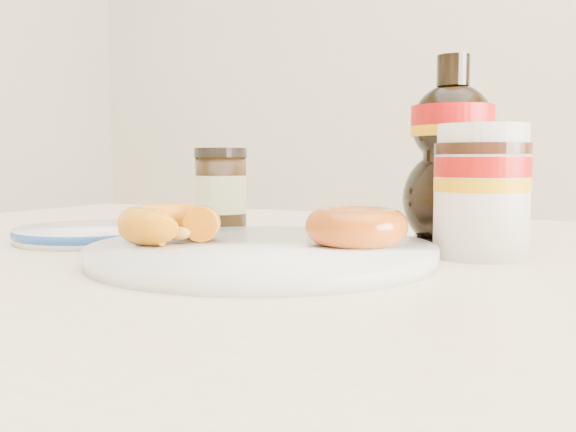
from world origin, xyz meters
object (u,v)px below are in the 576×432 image
at_px(dining_table, 368,349).
at_px(plate, 262,252).
at_px(blue_rim_saucer, 91,233).
at_px(nutella_jar, 482,186).
at_px(dark_jar, 221,191).
at_px(syrup_bottle, 452,151).
at_px(donut_bitten, 170,224).
at_px(donut_whole, 356,226).

distance_m(dining_table, plate, 0.13).
bearing_deg(blue_rim_saucer, dining_table, 3.99).
bearing_deg(dining_table, blue_rim_saucer, -176.01).
height_order(nutella_jar, blue_rim_saucer, nutella_jar).
bearing_deg(dark_jar, blue_rim_saucer, -118.03).
xyz_separation_m(dining_table, syrup_bottle, (0.04, 0.12, 0.18)).
xyz_separation_m(dining_table, blue_rim_saucer, (-0.30, -0.02, 0.09)).
bearing_deg(dark_jar, plate, -49.31).
height_order(donut_bitten, blue_rim_saucer, donut_bitten).
bearing_deg(donut_bitten, donut_whole, 4.36).
height_order(nutella_jar, dark_jar, nutella_jar).
distance_m(plate, syrup_bottle, 0.23).
relative_size(plate, nutella_jar, 2.51).
bearing_deg(nutella_jar, plate, -147.49).
distance_m(dining_table, syrup_bottle, 0.22).
xyz_separation_m(dining_table, nutella_jar, (0.09, 0.05, 0.15)).
height_order(syrup_bottle, blue_rim_saucer, syrup_bottle).
height_order(plate, syrup_bottle, syrup_bottle).
bearing_deg(donut_whole, syrup_bottle, 72.10).
height_order(plate, blue_rim_saucer, blue_rim_saucer).
relative_size(plate, donut_whole, 3.40).
distance_m(dining_table, donut_bitten, 0.21).
height_order(donut_bitten, syrup_bottle, syrup_bottle).
height_order(plate, nutella_jar, nutella_jar).
bearing_deg(blue_rim_saucer, nutella_jar, 9.75).
relative_size(nutella_jar, blue_rim_saucer, 0.74).
relative_size(donut_whole, blue_rim_saucer, 0.55).
bearing_deg(donut_whole, dark_jar, 147.30).
bearing_deg(blue_rim_saucer, syrup_bottle, 22.37).
xyz_separation_m(donut_bitten, syrup_bottle, (0.20, 0.20, 0.07)).
bearing_deg(blue_rim_saucer, plate, -9.26).
distance_m(dark_jar, blue_rim_saucer, 0.16).
xyz_separation_m(donut_bitten, dark_jar, (-0.07, 0.20, 0.02)).
xyz_separation_m(plate, dark_jar, (-0.15, 0.18, 0.04)).
bearing_deg(donut_whole, plate, -155.89).
height_order(plate, donut_whole, donut_whole).
relative_size(dining_table, plate, 4.72).
bearing_deg(syrup_bottle, plate, -123.80).
xyz_separation_m(dining_table, dark_jar, (-0.23, 0.12, 0.13)).
distance_m(donut_whole, nutella_jar, 0.12).
bearing_deg(syrup_bottle, dining_table, -109.99).
relative_size(plate, donut_bitten, 3.29).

